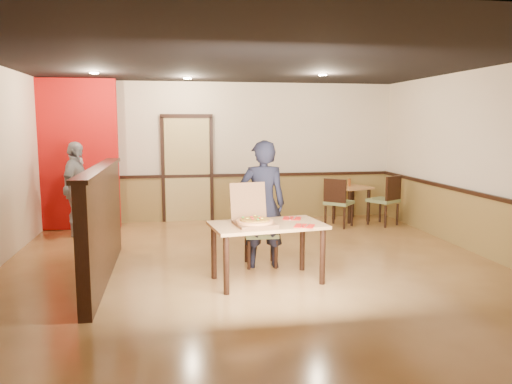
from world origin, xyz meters
TOP-DOWN VIEW (x-y plane):
  - floor at (0.00, 0.00)m, footprint 7.00×7.00m
  - ceiling at (0.00, 0.00)m, footprint 7.00×7.00m
  - wall_back at (0.00, 3.50)m, footprint 7.00×0.00m
  - wall_right at (3.50, 0.00)m, footprint 0.00×7.00m
  - wainscot_back at (0.00, 3.47)m, footprint 7.00×0.04m
  - chair_rail_back at (0.00, 3.45)m, footprint 7.00×0.06m
  - wainscot_right at (3.47, 0.00)m, footprint 0.04×7.00m
  - chair_rail_right at (3.45, 0.00)m, footprint 0.06×7.00m
  - back_door at (-0.80, 3.46)m, footprint 0.90×0.06m
  - booth_partition at (-2.00, -0.20)m, footprint 0.20×3.10m
  - red_accent_panel at (-2.90, 3.00)m, footprint 1.60×0.20m
  - spot_a at (-2.30, 1.80)m, footprint 0.14×0.14m
  - spot_b at (-0.80, 2.50)m, footprint 0.14×0.14m
  - spot_c at (1.40, 1.50)m, footprint 0.14×0.14m
  - main_table at (0.05, -0.69)m, footprint 1.49×0.98m
  - diner_chair at (0.10, 0.10)m, footprint 0.47×0.47m
  - side_chair_left at (2.00, 2.35)m, footprint 0.66×0.66m
  - side_chair_right at (2.99, 2.34)m, footprint 0.67×0.67m
  - side_table at (2.50, 2.95)m, footprint 0.83×0.83m
  - diner at (0.11, -0.05)m, footprint 0.66×0.45m
  - passerby at (-2.77, 2.41)m, footprint 0.57×1.03m
  - pizza_box at (-0.13, -0.71)m, footprint 0.54×0.61m
  - pizza at (-0.12, -0.76)m, footprint 0.53×0.53m
  - napkin_near at (0.47, -0.91)m, footprint 0.31×0.31m
  - napkin_far at (0.43, -0.41)m, footprint 0.29×0.29m
  - condiment at (2.47, 3.01)m, footprint 0.06×0.06m

SIDE VIEW (x-z plane):
  - floor at x=0.00m, z-range 0.00..0.00m
  - wainscot_back at x=0.00m, z-range 0.00..0.90m
  - wainscot_right at x=3.47m, z-range 0.00..0.90m
  - diner_chair at x=0.10m, z-range 0.04..0.96m
  - side_chair_left at x=2.00m, z-range 0.04..0.99m
  - side_table at x=2.50m, z-range 0.18..0.88m
  - side_chair_right at x=2.99m, z-range 0.05..1.03m
  - main_table at x=0.05m, z-range 0.26..1.01m
  - booth_partition at x=-2.00m, z-range 0.01..1.46m
  - napkin_far at x=0.43m, z-range 0.74..0.75m
  - napkin_near at x=0.47m, z-range 0.74..0.75m
  - condiment at x=2.47m, z-range 0.70..0.85m
  - pizza at x=-0.12m, z-range 0.78..0.81m
  - pizza_box at x=-0.13m, z-range 0.56..1.05m
  - passerby at x=-2.77m, z-range 0.00..1.67m
  - diner at x=0.11m, z-range 0.00..1.76m
  - chair_rail_back at x=0.00m, z-range 0.89..0.95m
  - chair_rail_right at x=3.45m, z-range 0.89..0.95m
  - back_door at x=-0.80m, z-range 0.00..2.10m
  - red_accent_panel at x=-2.90m, z-range 0.01..2.79m
  - wall_back at x=0.00m, z-range -2.10..4.90m
  - wall_right at x=3.50m, z-range -2.10..4.90m
  - spot_a at x=-2.30m, z-range 2.77..2.79m
  - spot_b at x=-0.80m, z-range 2.77..2.79m
  - spot_c at x=1.40m, z-range 2.77..2.79m
  - ceiling at x=0.00m, z-range 2.80..2.80m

